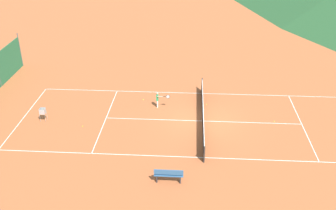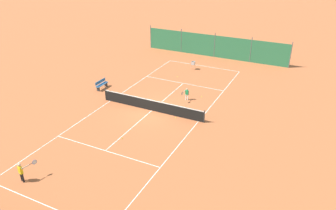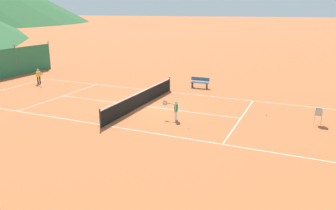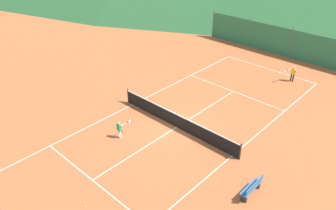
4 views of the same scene
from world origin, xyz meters
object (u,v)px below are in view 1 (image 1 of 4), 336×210
object	(u,v)px
tennis_ball_far_corner	(143,100)
tennis_ball_mid_court	(83,126)
tennis_net	(203,114)
ball_hopper	(43,112)
tennis_ball_service_box	(274,121)
courtside_bench	(169,175)
tennis_ball_by_net_left	(206,104)
player_near_baseline	(158,99)

from	to	relation	value
tennis_ball_far_corner	tennis_ball_mid_court	distance (m)	5.24
tennis_net	ball_hopper	xyz separation A→B (m)	(0.60, -10.41, 0.15)
tennis_ball_service_box	courtside_bench	xyz separation A→B (m)	(6.54, -6.50, 0.42)
courtside_bench	tennis_ball_by_net_left	bearing A→B (deg)	166.12
player_near_baseline	tennis_ball_service_box	bearing A→B (deg)	78.56
tennis_ball_by_net_left	tennis_ball_far_corner	bearing A→B (deg)	-95.65
player_near_baseline	tennis_ball_service_box	world-z (taller)	player_near_baseline
tennis_ball_by_net_left	tennis_ball_service_box	bearing A→B (deg)	64.31
ball_hopper	tennis_net	bearing A→B (deg)	93.33
tennis_net	tennis_ball_by_net_left	world-z (taller)	tennis_net
tennis_ball_far_corner	tennis_net	bearing A→B (deg)	57.04
tennis_net	tennis_ball_far_corner	world-z (taller)	tennis_net
tennis_ball_mid_court	ball_hopper	size ratio (longest dim) A/B	0.07
tennis_ball_far_corner	courtside_bench	bearing A→B (deg)	14.78
tennis_ball_far_corner	tennis_ball_mid_court	size ratio (longest dim) A/B	1.00
tennis_ball_mid_court	ball_hopper	xyz separation A→B (m)	(-0.60, -2.74, 0.62)
player_near_baseline	tennis_ball_mid_court	distance (m)	5.51
tennis_ball_mid_court	tennis_ball_service_box	bearing A→B (deg)	96.50
tennis_net	ball_hopper	world-z (taller)	tennis_net
tennis_ball_far_corner	tennis_ball_by_net_left	bearing A→B (deg)	84.35
tennis_ball_mid_court	tennis_ball_service_box	distance (m)	12.41
tennis_ball_service_box	ball_hopper	bearing A→B (deg)	-86.95
player_near_baseline	tennis_ball_service_box	size ratio (longest dim) A/B	16.94
tennis_ball_service_box	courtside_bench	distance (m)	9.23
tennis_ball_service_box	ball_hopper	world-z (taller)	ball_hopper
courtside_bench	tennis_net	bearing A→B (deg)	163.88
tennis_ball_by_net_left	tennis_ball_mid_court	bearing A→B (deg)	-66.26
tennis_ball_mid_court	courtside_bench	size ratio (longest dim) A/B	0.04
tennis_ball_far_corner	tennis_ball_service_box	xyz separation A→B (m)	(2.55, 8.90, 0.00)
ball_hopper	tennis_ball_service_box	bearing A→B (deg)	93.05
tennis_ball_mid_court	tennis_ball_by_net_left	bearing A→B (deg)	113.74
tennis_ball_mid_court	player_near_baseline	bearing A→B (deg)	122.89
tennis_ball_by_net_left	ball_hopper	xyz separation A→B (m)	(2.90, -10.71, 0.62)
tennis_ball_service_box	tennis_net	bearing A→B (deg)	-87.58
tennis_ball_far_corner	tennis_ball_service_box	world-z (taller)	same
tennis_ball_service_box	courtside_bench	world-z (taller)	courtside_bench
tennis_net	courtside_bench	bearing A→B (deg)	-16.12
tennis_ball_by_net_left	courtside_bench	distance (m)	8.91
tennis_ball_by_net_left	courtside_bench	size ratio (longest dim) A/B	0.04
player_near_baseline	ball_hopper	size ratio (longest dim) A/B	1.26
tennis_ball_mid_court	courtside_bench	distance (m)	7.78
player_near_baseline	courtside_bench	bearing A→B (deg)	8.68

